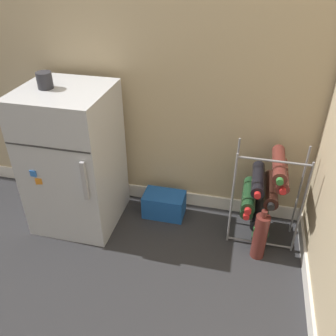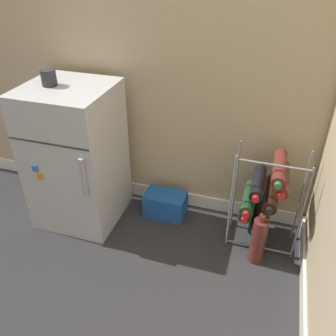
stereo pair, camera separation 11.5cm
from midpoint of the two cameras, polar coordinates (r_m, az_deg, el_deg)
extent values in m
plane|color=#28282B|center=(2.09, -6.00, -13.90)|extent=(14.00, 14.00, 0.00)
cube|color=tan|center=(1.99, -2.52, 25.20)|extent=(6.79, 0.06, 2.50)
cube|color=silver|center=(2.43, -2.08, -4.33)|extent=(6.79, 0.01, 0.09)
cube|color=#B7BABF|center=(2.16, -16.35, 1.28)|extent=(0.48, 0.46, 0.86)
cube|color=#2D2D2D|center=(1.89, -20.53, 3.01)|extent=(0.47, 0.00, 0.01)
cube|color=#9E9EA3|center=(1.88, -15.01, -2.16)|extent=(0.02, 0.02, 0.23)
cube|color=blue|center=(2.04, -22.35, -0.87)|extent=(0.04, 0.01, 0.04)
cube|color=orange|center=(2.05, -21.54, -2.05)|extent=(0.04, 0.01, 0.04)
cylinder|color=slate|center=(1.99, 8.59, -5.16)|extent=(0.01, 0.01, 0.60)
cylinder|color=slate|center=(2.01, 19.07, -6.43)|extent=(0.01, 0.01, 0.60)
cylinder|color=slate|center=(2.12, 9.07, -2.51)|extent=(0.01, 0.01, 0.60)
cylinder|color=slate|center=(2.14, 18.87, -3.73)|extent=(0.01, 0.01, 0.60)
cylinder|color=slate|center=(2.17, 12.87, -11.61)|extent=(0.37, 0.01, 0.01)
cylinder|color=slate|center=(1.84, 14.99, 1.05)|extent=(0.37, 0.01, 0.01)
cylinder|color=#19381E|center=(2.19, 12.79, -8.79)|extent=(0.07, 0.26, 0.07)
cylinder|color=gold|center=(2.08, 12.60, -11.38)|extent=(0.03, 0.02, 0.03)
cylinder|color=#19381E|center=(2.16, 13.33, -8.07)|extent=(0.08, 0.26, 0.08)
cylinder|color=#2D7033|center=(2.06, 13.18, -10.57)|extent=(0.04, 0.02, 0.04)
cylinder|color=black|center=(2.12, 12.69, -6.56)|extent=(0.08, 0.31, 0.08)
cylinder|color=#2D7033|center=(1.99, 12.46, -9.52)|extent=(0.04, 0.02, 0.04)
cylinder|color=#19381E|center=(2.08, 11.11, -5.06)|extent=(0.07, 0.28, 0.07)
cylinder|color=red|center=(1.96, 10.79, -7.69)|extent=(0.03, 0.02, 0.03)
cylinder|color=#19381E|center=(2.06, 11.32, -4.28)|extent=(0.08, 0.27, 0.08)
cylinder|color=red|center=(1.94, 11.02, -6.85)|extent=(0.04, 0.02, 0.04)
cylinder|color=black|center=(2.03, 14.63, -3.36)|extent=(0.08, 0.28, 0.08)
cylinder|color=black|center=(1.91, 14.54, -6.04)|extent=(0.04, 0.02, 0.04)
cylinder|color=black|center=(1.99, 12.67, -1.78)|extent=(0.07, 0.28, 0.07)
cylinder|color=red|center=(1.87, 12.45, -4.33)|extent=(0.03, 0.02, 0.03)
cylinder|color=#56231E|center=(1.97, 16.23, -1.07)|extent=(0.07, 0.28, 0.07)
cylinder|color=red|center=(1.85, 16.26, -3.61)|extent=(0.03, 0.02, 0.03)
cylinder|color=#56231E|center=(1.94, 15.78, 0.59)|extent=(0.07, 0.30, 0.07)
cylinder|color=#2D7033|center=(1.80, 15.77, -2.11)|extent=(0.03, 0.02, 0.03)
cube|color=#194C9E|center=(2.30, -2.06, -5.88)|extent=(0.26, 0.16, 0.16)
cylinder|color=#28282D|center=(2.01, -20.79, 12.99)|extent=(0.08, 0.08, 0.09)
cylinder|color=#56231E|center=(2.03, 12.94, -10.72)|extent=(0.08, 0.08, 0.28)
cylinder|color=#56231E|center=(1.93, 13.54, -7.21)|extent=(0.03, 0.03, 0.04)
camera|label=1|loc=(0.06, -91.65, -1.07)|focal=38.00mm
camera|label=2|loc=(0.06, 88.35, 1.07)|focal=38.00mm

